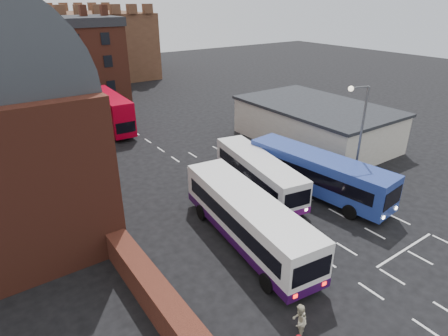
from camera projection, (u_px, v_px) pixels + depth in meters
ground at (316, 254)px, 23.51m from camera, size 180.00×180.00×0.00m
forecourt_wall at (152, 291)px, 19.27m from camera, size 1.20×10.00×1.80m
cream_building at (315, 123)px, 40.87m from camera, size 10.40×16.40×4.25m
brick_terrace at (40, 69)px, 52.22m from camera, size 22.00×10.00×11.00m
castle_keep at (84, 46)px, 73.15m from camera, size 22.00×22.00×12.00m
bus_white_outbound at (247, 216)px, 23.83m from camera, size 4.27×12.62×3.37m
bus_white_inbound at (258, 171)px, 30.55m from camera, size 4.29×11.10×2.96m
bus_blue at (318, 172)px, 29.90m from camera, size 4.26×12.51×3.34m
bus_red_double at (110, 111)px, 44.57m from camera, size 3.09×10.87×4.31m
street_lamp at (358, 131)px, 28.56m from camera, size 1.76×0.71×8.92m
pedestrian_beige at (299, 321)px, 17.51m from camera, size 1.10×1.03×1.80m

